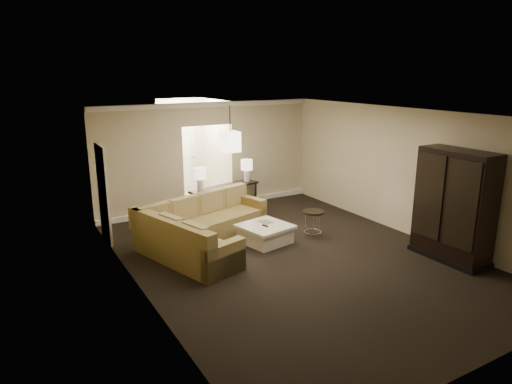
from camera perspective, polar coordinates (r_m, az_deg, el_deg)
ground at (r=9.12m, az=4.75°, el=-8.17°), size 8.00×8.00×0.00m
wall_back at (r=12.08m, az=-6.00°, el=4.49°), size 6.00×0.04×2.80m
wall_front at (r=6.02m, az=27.51°, el=-7.93°), size 6.00×0.04×2.80m
wall_left at (r=7.42m, az=-14.44°, el=-2.54°), size 0.04×8.00×2.80m
wall_right at (r=10.64m, az=18.34°, el=2.39°), size 0.04×8.00×2.80m
ceiling at (r=8.43m, az=5.16°, el=9.64°), size 6.00×8.00×0.02m
crown_molding at (r=11.87m, az=-6.07°, el=10.78°), size 6.00×0.10×0.12m
baseboard at (r=12.35m, az=-5.74°, el=-1.67°), size 6.00×0.10×0.12m
side_door at (r=10.15m, az=-18.53°, el=-0.23°), size 0.05×0.90×2.10m
foyer at (r=13.32m, az=-8.37°, el=4.94°), size 1.44×2.02×2.80m
sectional_sofa at (r=9.64m, az=-6.82°, el=-4.58°), size 3.23×3.12×0.92m
coffee_table at (r=9.79m, az=1.15°, el=-5.20°), size 1.15×1.15×0.41m
console_table at (r=11.62m, az=-3.91°, el=-0.70°), size 2.00×0.87×0.75m
armoire at (r=9.47m, az=23.48°, el=-1.88°), size 0.64×1.50×2.16m
drink_table at (r=10.14m, az=7.16°, el=-3.27°), size 0.47×0.47×0.59m
table_lamp_left at (r=11.01m, az=-7.02°, el=2.04°), size 0.30×0.30×0.58m
table_lamp_right at (r=11.93m, az=-1.16°, el=3.15°), size 0.30×0.30×0.58m
pendant_light at (r=10.83m, az=-3.23°, el=6.31°), size 0.38×0.38×1.09m
person at (r=13.48m, az=-10.48°, el=2.96°), size 0.66×0.49×1.67m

